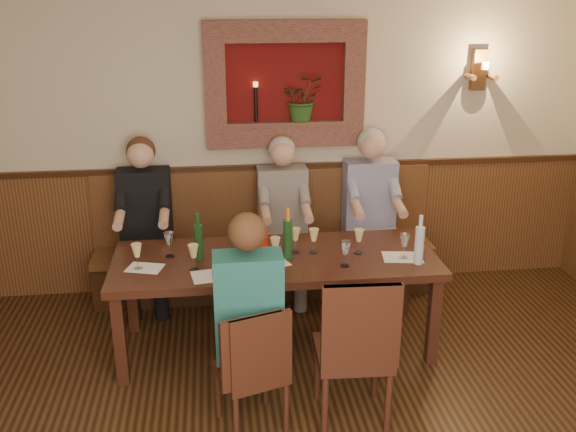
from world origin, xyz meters
name	(u,v)px	position (x,y,z in m)	size (l,w,h in m)	color
room_shell	(319,182)	(0.00, 0.00, 1.89)	(6.04, 6.04, 2.82)	beige
wall_niche	(290,90)	(0.24, 2.94, 1.81)	(1.36, 0.30, 1.06)	#600E0D
wall_sconce	(479,71)	(1.90, 2.93, 1.94)	(0.25, 0.20, 0.35)	#4E3016
dining_table	(276,266)	(0.00, 1.85, 0.68)	(2.40, 0.90, 0.75)	black
bench	(265,258)	(0.00, 2.79, 0.33)	(3.00, 0.45, 1.11)	#381E0F
chair_near_left	(252,392)	(-0.25, 0.90, 0.25)	(0.49, 0.49, 0.87)	black
chair_near_right	(352,377)	(0.39, 0.91, 0.30)	(0.48, 0.48, 1.04)	black
person_bench_left	(146,238)	(-1.02, 2.69, 0.61)	(0.44, 0.54, 1.47)	black
person_bench_mid	(284,234)	(0.16, 2.69, 0.60)	(0.43, 0.52, 1.44)	#605A58
person_bench_right	(370,228)	(0.93, 2.69, 0.62)	(0.45, 0.55, 1.49)	navy
person_chair_front	(249,331)	(-0.25, 1.07, 0.59)	(0.42, 0.51, 1.42)	navy
spittoon_bucket	(254,246)	(-0.16, 1.81, 0.87)	(0.20, 0.20, 0.23)	red
wine_bottle_green_a	(288,238)	(0.09, 1.82, 0.91)	(0.08, 0.08, 0.39)	#19471E
wine_bottle_green_b	(199,241)	(-0.56, 1.88, 0.89)	(0.08, 0.08, 0.36)	#19471E
water_bottle	(419,244)	(1.01, 1.61, 0.90)	(0.09, 0.09, 0.37)	silver
tasting_sheet_a	(145,268)	(-0.94, 1.76, 0.75)	(0.25, 0.18, 0.00)	white
tasting_sheet_b	(265,263)	(-0.09, 1.74, 0.75)	(0.32, 0.23, 0.00)	white
tasting_sheet_c	(402,257)	(0.93, 1.73, 0.75)	(0.29, 0.21, 0.00)	white
tasting_sheet_d	(214,275)	(-0.46, 1.58, 0.75)	(0.30, 0.21, 0.00)	white
wine_glass_0	(137,257)	(-0.99, 1.75, 0.85)	(0.08, 0.08, 0.19)	#F0DB8F
wine_glass_1	(169,245)	(-0.78, 1.95, 0.85)	(0.08, 0.08, 0.19)	white
wine_glass_2	(194,257)	(-0.59, 1.69, 0.85)	(0.08, 0.08, 0.19)	#F0DB8F
wine_glass_3	(244,240)	(-0.22, 1.98, 0.85)	(0.08, 0.08, 0.19)	white
wine_glass_4	(275,250)	(-0.01, 1.76, 0.85)	(0.08, 0.08, 0.19)	#F0DB8F
wine_glass_5	(295,240)	(0.16, 1.92, 0.85)	(0.08, 0.08, 0.19)	#F0DB8F
wine_glass_6	(345,254)	(0.48, 1.63, 0.85)	(0.08, 0.08, 0.19)	white
wine_glass_7	(359,241)	(0.63, 1.84, 0.85)	(0.08, 0.08, 0.19)	#F0DB8F
wine_glass_8	(404,246)	(0.94, 1.71, 0.85)	(0.08, 0.08, 0.19)	white
wine_glass_9	(240,266)	(-0.28, 1.50, 0.85)	(0.08, 0.08, 0.19)	#F0DB8F
wine_glass_10	(314,241)	(0.29, 1.89, 0.85)	(0.08, 0.08, 0.19)	#F0DB8F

